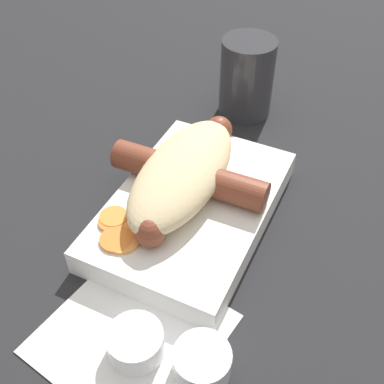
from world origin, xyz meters
name	(u,v)px	position (x,y,z in m)	size (l,w,h in m)	color
ground_plane	(192,218)	(0.00, 0.00, 0.00)	(3.00, 3.00, 0.00)	#232326
food_tray	(192,209)	(0.00, 0.00, 0.02)	(0.24, 0.16, 0.03)	white
bread_roll	(183,173)	(0.01, 0.02, 0.05)	(0.20, 0.09, 0.04)	beige
sausage	(188,175)	(0.02, 0.01, 0.05)	(0.21, 0.18, 0.03)	brown
pickled_veggies	(118,231)	(-0.08, 0.05, 0.03)	(0.07, 0.06, 0.00)	#F99E4C
napkin	(132,333)	(-0.15, -0.01, 0.00)	(0.17, 0.17, 0.00)	white
condiment_cup_near	(136,344)	(-0.17, -0.02, 0.01)	(0.05, 0.05, 0.03)	white
condiment_cup_far	(202,363)	(-0.16, -0.08, 0.01)	(0.05, 0.05, 0.03)	white
drink_glass	(247,78)	(0.22, 0.02, 0.05)	(0.07, 0.07, 0.11)	#333338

